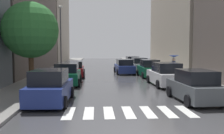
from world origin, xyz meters
TOP-DOWN VIEW (x-y plane):
  - ground_plane at (0.00, 24.00)m, footprint 28.00×72.00m
  - sidewalk_left at (-6.50, 24.00)m, footprint 3.00×72.00m
  - sidewalk_right at (6.50, 24.00)m, footprint 3.00×72.00m
  - crosswalk_stripes at (0.00, 3.25)m, footprint 5.85×2.20m
  - building_left_mid at (-11.00, 23.20)m, footprint 6.00×21.45m
  - building_left_far at (-11.00, 44.05)m, footprint 6.00×18.13m
  - building_right_mid at (11.00, 26.44)m, footprint 6.00×18.48m
  - parked_car_left_nearest at (-3.90, 5.35)m, footprint 2.19×4.28m
  - parked_car_left_second at (-3.78, 12.07)m, footprint 2.17×4.36m
  - parked_car_left_third at (-3.72, 17.53)m, footprint 2.23×4.56m
  - parked_car_right_nearest at (3.91, 5.34)m, footprint 2.20×4.17m
  - parked_car_right_second at (3.89, 11.09)m, footprint 2.26×4.51m
  - parked_car_right_third at (3.81, 16.82)m, footprint 2.00×4.23m
  - parked_car_right_fourth at (3.87, 23.31)m, footprint 2.07×4.70m
  - parked_car_right_fifth at (3.76, 28.71)m, footprint 2.08×4.72m
  - car_midroad at (1.70, 20.38)m, footprint 2.19×4.60m
  - pedestrian_foreground at (5.67, 14.81)m, footprint 0.91×0.91m
  - street_tree_left at (-6.16, 10.44)m, footprint 4.02×4.02m
  - lamp_post_left at (-5.55, 21.31)m, footprint 0.60×0.28m

SIDE VIEW (x-z plane):
  - ground_plane at x=0.00m, z-range -0.04..0.00m
  - crosswalk_stripes at x=0.00m, z-range 0.00..0.01m
  - sidewalk_left at x=-6.50m, z-range 0.00..0.15m
  - sidewalk_right at x=6.50m, z-range 0.00..0.15m
  - parked_car_left_third at x=-3.72m, z-range -0.05..1.54m
  - car_midroad at x=1.70m, z-range -0.05..1.58m
  - parked_car_right_fifth at x=3.76m, z-range -0.05..1.60m
  - parked_car_right_fourth at x=3.87m, z-range -0.05..1.62m
  - parked_car_left_second at x=-3.78m, z-range -0.06..1.67m
  - parked_car_right_nearest at x=3.91m, z-range -0.06..1.68m
  - parked_car_right_third at x=3.81m, z-range -0.06..1.69m
  - parked_car_right_second at x=3.89m, z-range -0.06..1.73m
  - parked_car_left_nearest at x=-3.90m, z-range -0.07..1.74m
  - pedestrian_foreground at x=5.67m, z-range 0.57..2.65m
  - street_tree_left at x=-6.16m, z-range 1.16..7.22m
  - lamp_post_left at x=-5.55m, z-range 0.69..8.22m
  - building_left_mid at x=-11.00m, z-range 0.00..16.02m
  - building_left_far at x=-11.00m, z-range 0.00..16.64m
  - building_right_mid at x=11.00m, z-range 0.00..16.91m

